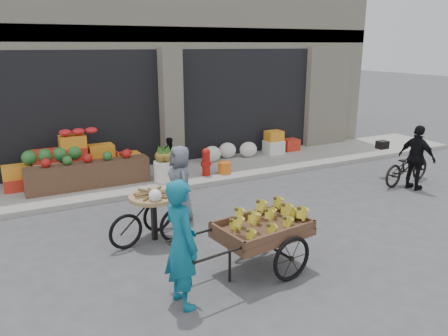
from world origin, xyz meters
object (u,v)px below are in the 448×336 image
fire_hydrant (206,161)px  orange_bucket (224,168)px  pineapple_bin (164,171)px  banana_cart (260,228)px  tricycle_cart (153,210)px  vendor_grey (180,183)px  cyclist (417,158)px  seated_person (171,155)px  bicycle (407,166)px  vendor_woman (181,244)px

fire_hydrant → orange_bucket: (0.50, -0.05, -0.23)m
pineapple_bin → fire_hydrant: size_ratio=0.73×
banana_cart → tricycle_cart: (-1.06, 1.80, -0.14)m
vendor_grey → cyclist: bearing=83.8°
fire_hydrant → tricycle_cart: tricycle_cart is taller
fire_hydrant → cyclist: cyclist is taller
seated_person → tricycle_cart: (-1.64, -3.45, -0.02)m
fire_hydrant → bicycle: bearing=-31.0°
pineapple_bin → bicycle: bearing=-25.9°
bicycle → cyclist: (-0.20, -0.40, 0.32)m
fire_hydrant → seated_person: size_ratio=0.76×
orange_bucket → seated_person: 1.42m
orange_bucket → tricycle_cart: 3.96m
banana_cart → pineapple_bin: bearing=80.4°
vendor_woman → vendor_grey: 2.98m
fire_hydrant → orange_bucket: 0.55m
orange_bucket → vendor_woman: vendor_woman is taller
banana_cart → vendor_woman: size_ratio=1.39×
tricycle_cart → vendor_grey: (0.79, 0.68, 0.18)m
orange_bucket → bicycle: (3.78, -2.52, 0.18)m
vendor_grey → bicycle: size_ratio=0.87×
seated_person → vendor_woman: 5.87m
bicycle → cyclist: 0.55m
vendor_woman → fire_hydrant: bearing=-34.8°
seated_person → tricycle_cart: size_ratio=0.64×
seated_person → banana_cart: size_ratio=0.38×
vendor_woman → cyclist: vendor_woman is taller
fire_hydrant → cyclist: size_ratio=0.46×
vendor_woman → bicycle: (6.93, 2.31, -0.42)m
seated_person → banana_cart: seated_person is taller
vendor_woman → bicycle: vendor_woman is taller
seated_person → cyclist: bearing=-47.1°
vendor_woman → tricycle_cart: (0.31, 2.08, -0.31)m
fire_hydrant → vendor_woman: size_ratio=0.41×
fire_hydrant → vendor_woman: 5.56m
seated_person → cyclist: (4.78, -3.62, 0.19)m
bicycle → cyclist: cyclist is taller
tricycle_cart → banana_cart: bearing=-71.6°
seated_person → pineapple_bin: bearing=-133.7°
vendor_grey → cyclist: cyclist is taller
pineapple_bin → vendor_grey: (-0.45, -2.16, 0.37)m
orange_bucket → vendor_woman: bearing=-123.1°
seated_person → banana_cart: 5.28m
seated_person → bicycle: size_ratio=0.54×
pineapple_bin → seated_person: size_ratio=0.56×
pineapple_bin → bicycle: size_ratio=0.30×
orange_bucket → banana_cart: (-1.78, -4.54, 0.44)m
vendor_grey → cyclist: 5.70m
fire_hydrant → banana_cart: 4.77m
orange_bucket → fire_hydrant: bearing=174.3°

